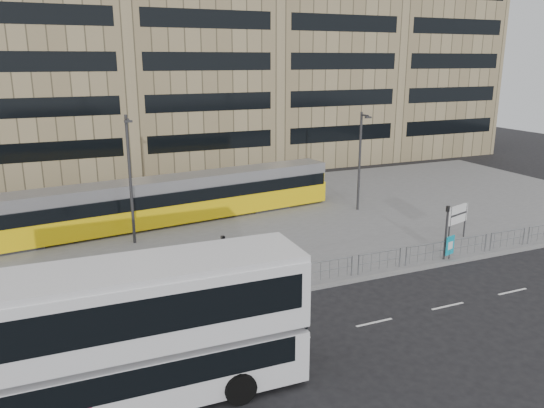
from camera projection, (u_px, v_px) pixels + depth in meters
name	position (u px, v px, depth m)	size (l,w,h in m)	color
ground	(293.00, 294.00, 25.61)	(120.00, 120.00, 0.00)	black
plaza	(217.00, 224.00, 36.23)	(64.00, 24.00, 0.15)	slate
kerb	(292.00, 292.00, 25.64)	(64.00, 0.25, 0.17)	gray
building_row	(161.00, 39.00, 53.17)	(70.40, 18.40, 31.20)	maroon
pedestrian_barrier	(324.00, 265.00, 26.56)	(32.07, 0.07, 1.10)	#909398
road_markings	(354.00, 327.00, 22.45)	(62.00, 0.12, 0.01)	white
double_decker_bus	(121.00, 333.00, 16.77)	(12.05, 3.26, 4.80)	silver
tram	(154.00, 202.00, 35.41)	(26.80, 6.13, 3.15)	yellow
station_sign	(458.00, 216.00, 32.48)	(1.88, 0.65, 2.23)	#2D2D30
ad_panel	(450.00, 246.00, 29.49)	(0.71, 0.26, 1.35)	#2D2D30
pedestrian	(123.00, 267.00, 26.36)	(0.59, 0.39, 1.62)	black
traffic_light_west	(224.00, 259.00, 24.24)	(0.20, 0.23, 3.10)	#2D2D30
traffic_light_east	(447.00, 226.00, 29.16)	(0.22, 0.24, 3.10)	#2D2D30
lamp_post_west	(130.00, 175.00, 31.17)	(0.45, 1.04, 7.76)	#2D2D30
lamp_post_east	(360.00, 157.00, 38.40)	(0.45, 1.04, 7.21)	#2D2D30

